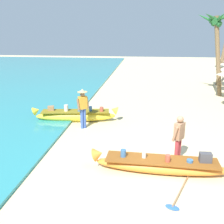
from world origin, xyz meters
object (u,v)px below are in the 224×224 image
at_px(boat_yellow_midground, 76,115).
at_px(paddle, 179,194).
at_px(person_vendor_hatted, 83,106).
at_px(palm_tree_mid_cluster, 217,29).
at_px(boat_orange_foreground, 162,165).
at_px(person_tourist_customer, 179,136).

distance_m(boat_yellow_midground, paddle, 6.96).
bearing_deg(person_vendor_hatted, palm_tree_mid_cluster, 45.62).
bearing_deg(boat_orange_foreground, palm_tree_mid_cluster, 70.18).
bearing_deg(boat_orange_foreground, person_vendor_hatted, 133.70).
relative_size(boat_orange_foreground, boat_yellow_midground, 1.05).
height_order(palm_tree_mid_cluster, paddle, palm_tree_mid_cluster).
bearing_deg(boat_yellow_midground, palm_tree_mid_cluster, 39.64).
bearing_deg(person_tourist_customer, person_vendor_hatted, 145.23).
xyz_separation_m(boat_orange_foreground, paddle, (0.39, -1.17, -0.22)).
height_order(boat_orange_foreground, palm_tree_mid_cluster, palm_tree_mid_cluster).
bearing_deg(person_tourist_customer, palm_tree_mid_cluster, 71.62).
relative_size(boat_yellow_midground, palm_tree_mid_cluster, 0.76).
bearing_deg(boat_yellow_midground, paddle, -52.09).
relative_size(person_tourist_customer, paddle, 0.88).
xyz_separation_m(person_tourist_customer, palm_tree_mid_cluster, (3.31, 9.97, 3.43)).
height_order(person_vendor_hatted, person_tourist_customer, person_vendor_hatted).
xyz_separation_m(boat_orange_foreground, boat_yellow_midground, (-3.88, 4.32, 0.05)).
bearing_deg(person_tourist_customer, boat_yellow_midground, 141.33).
bearing_deg(person_vendor_hatted, person_tourist_customer, -34.77).
distance_m(boat_yellow_midground, palm_tree_mid_cluster, 10.84).
relative_size(person_tourist_customer, palm_tree_mid_cluster, 0.29).
height_order(boat_yellow_midground, person_tourist_customer, person_tourist_customer).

